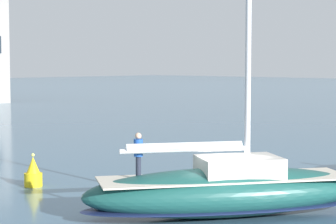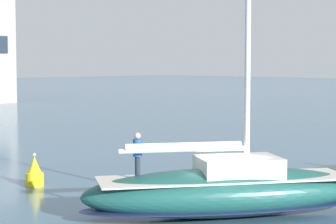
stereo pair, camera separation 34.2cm
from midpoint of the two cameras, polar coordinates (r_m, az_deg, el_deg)
name	(u,v)px [view 2 (the right image)]	position (r m, az deg, el deg)	size (l,w,h in m)	color
ground_plane	(224,216)	(25.39, 5.31, -9.03)	(400.00, 400.00, 0.00)	#42667F
sailboat_main	(225,190)	(25.18, 5.39, -6.74)	(10.92, 8.74, 15.20)	#194C47
channel_buoy	(35,173)	(31.76, -11.23, -5.26)	(0.85, 0.85, 1.58)	yellow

